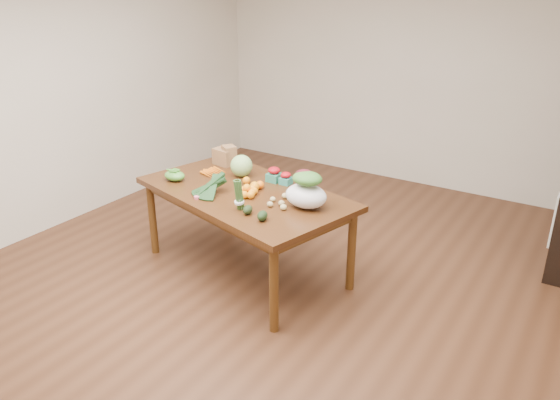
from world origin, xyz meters
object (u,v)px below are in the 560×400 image
Objects in this scene: paper_bag at (224,155)px; kale_bunch at (207,186)px; mandarin_cluster at (247,190)px; asparagus_bundle at (239,195)px; cabbage at (241,166)px; dining_table at (246,231)px; salad_bag at (306,191)px.

kale_bunch is (0.36, -0.70, -0.01)m from paper_bag.
asparagus_bundle reaches higher than mandarin_cluster.
asparagus_bundle is (0.40, -0.09, 0.05)m from kale_bunch.
cabbage is at bearing 107.96° from kale_bunch.
kale_bunch is (-0.20, -0.25, 0.45)m from dining_table.
dining_table is 0.86m from paper_bag.
cabbage is 1.10× the size of mandarin_cluster.
mandarin_cluster is 0.72× the size of asparagus_bundle.
kale_bunch is at bearing -164.11° from salad_bag.
cabbage is 0.75m from asparagus_bundle.
salad_bag is at bearing 12.83° from dining_table.
salad_bag is at bearing 53.12° from asparagus_bundle.
mandarin_cluster is 0.54m from salad_bag.
asparagus_bundle is at bearing -45.16° from dining_table.
asparagus_bundle is (0.20, -0.34, 0.50)m from dining_table.
dining_table is at bearing 134.84° from asparagus_bundle.
dining_table is 0.60m from cabbage.
dining_table is 6.87× the size of paper_bag.
cabbage is 0.58× the size of salad_bag.
asparagus_bundle is (0.12, -0.27, 0.07)m from mandarin_cluster.
asparagus_bundle reaches higher than kale_bunch.
cabbage is at bearing 160.59° from salad_bag.
dining_table is 0.64m from asparagus_bundle.
asparagus_bundle reaches higher than paper_bag.
salad_bag reaches higher than dining_table.
kale_bunch is 1.60× the size of asparagus_bundle.
paper_bag is at bearing 131.81° from kale_bunch.
mandarin_cluster is (0.64, -0.52, -0.04)m from paper_bag.
asparagus_bundle reaches higher than dining_table.
paper_bag is at bearing 148.36° from asparagus_bundle.
cabbage is (-0.23, 0.28, 0.47)m from dining_table.
kale_bunch is at bearing -178.55° from asparagus_bundle.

